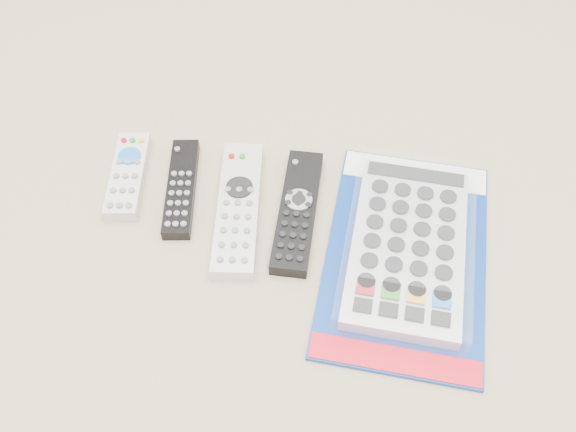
# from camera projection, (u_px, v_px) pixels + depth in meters

# --- Properties ---
(remote_small_grey) EXTENTS (0.07, 0.16, 0.02)m
(remote_small_grey) POSITION_uv_depth(u_px,v_px,m) (128.00, 175.00, 0.94)
(remote_small_grey) COLOR #BABABD
(remote_small_grey) RESTS_ON ground
(remote_slim_black) EXTENTS (0.07, 0.18, 0.02)m
(remote_slim_black) POSITION_uv_depth(u_px,v_px,m) (181.00, 188.00, 0.93)
(remote_slim_black) COLOR black
(remote_slim_black) RESTS_ON ground
(remote_silver_dvd) EXTENTS (0.08, 0.23, 0.03)m
(remote_silver_dvd) POSITION_uv_depth(u_px,v_px,m) (238.00, 208.00, 0.90)
(remote_silver_dvd) COLOR silver
(remote_silver_dvd) RESTS_ON ground
(remote_large_black) EXTENTS (0.05, 0.21, 0.02)m
(remote_large_black) POSITION_uv_depth(u_px,v_px,m) (298.00, 211.00, 0.90)
(remote_large_black) COLOR black
(remote_large_black) RESTS_ON ground
(jumbo_remote_packaged) EXTENTS (0.23, 0.36, 0.05)m
(jumbo_remote_packaged) POSITION_uv_depth(u_px,v_px,m) (408.00, 245.00, 0.85)
(jumbo_remote_packaged) COLOR navy
(jumbo_remote_packaged) RESTS_ON ground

